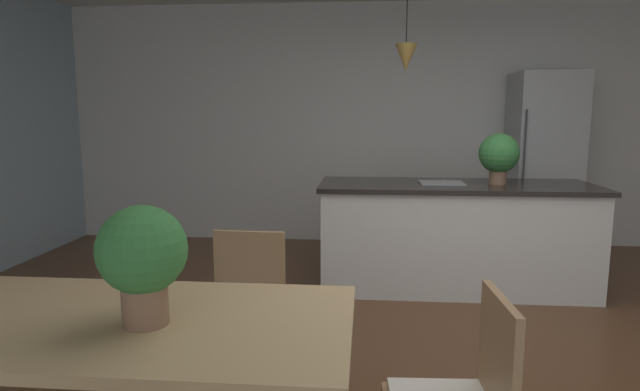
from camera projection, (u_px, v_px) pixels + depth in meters
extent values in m
cube|color=brown|center=(469.00, 379.00, 3.01)|extent=(10.00, 8.40, 0.04)
cube|color=silver|center=(420.00, 125.00, 6.00)|extent=(10.00, 0.12, 2.70)
cube|color=tan|center=(64.00, 321.00, 1.91)|extent=(2.09, 0.85, 0.04)
cylinder|color=tan|center=(335.00, 380.00, 2.23)|extent=(0.06, 0.06, 0.73)
cube|color=#A87F56|center=(242.00, 324.00, 2.65)|extent=(0.41, 0.41, 0.04)
cube|color=white|center=(241.00, 318.00, 2.65)|extent=(0.37, 0.37, 0.03)
cube|color=#A87F56|center=(250.00, 270.00, 2.79)|extent=(0.38, 0.04, 0.42)
cylinder|color=#A87F56|center=(268.00, 385.00, 2.50)|extent=(0.04, 0.04, 0.41)
cylinder|color=#A87F56|center=(199.00, 381.00, 2.54)|extent=(0.04, 0.04, 0.41)
cylinder|color=#A87F56|center=(282.00, 353.00, 2.83)|extent=(0.04, 0.04, 0.41)
cylinder|color=#A87F56|center=(220.00, 350.00, 2.87)|extent=(0.04, 0.04, 0.41)
cube|color=#A87F56|center=(499.00, 356.00, 1.80)|extent=(0.05, 0.38, 0.42)
cube|color=silver|center=(454.00, 237.00, 4.48)|extent=(2.21, 0.78, 0.88)
cube|color=black|center=(456.00, 186.00, 4.41)|extent=(2.27, 0.84, 0.04)
cube|color=gray|center=(442.00, 183.00, 4.42)|extent=(0.36, 0.30, 0.01)
cube|color=#B2B5B7|center=(542.00, 164.00, 5.56)|extent=(0.66, 0.64, 1.90)
cylinder|color=#4C4C4C|center=(524.00, 167.00, 5.25)|extent=(0.02, 0.02, 1.14)
cylinder|color=black|center=(407.00, 1.00, 4.22)|extent=(0.01, 0.01, 0.66)
cone|color=olive|center=(406.00, 57.00, 4.29)|extent=(0.18, 0.18, 0.21)
cylinder|color=#8C664C|center=(498.00, 177.00, 4.37)|extent=(0.14, 0.14, 0.12)
sphere|color=#387F3D|center=(499.00, 153.00, 4.34)|extent=(0.33, 0.33, 0.33)
cylinder|color=#8C664C|center=(145.00, 305.00, 1.83)|extent=(0.16, 0.16, 0.14)
sphere|color=#387F3D|center=(142.00, 250.00, 1.79)|extent=(0.31, 0.31, 0.31)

